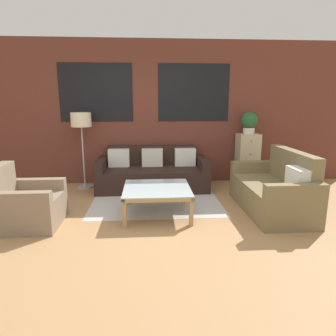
{
  "coord_description": "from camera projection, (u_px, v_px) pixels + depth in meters",
  "views": [
    {
      "loc": [
        0.03,
        -3.62,
        1.63
      ],
      "look_at": [
        0.36,
        1.23,
        0.55
      ],
      "focal_mm": 32.0,
      "sensor_mm": 36.0,
      "label": 1
    }
  ],
  "objects": [
    {
      "name": "floor_lamp",
      "position": [
        81.0,
        123.0,
        5.56
      ],
      "size": [
        0.37,
        0.37,
        1.44
      ],
      "color": "#B2B2B7",
      "rests_on": "ground_plane"
    },
    {
      "name": "rug",
      "position": [
        156.0,
        201.0,
        5.03
      ],
      "size": [
        2.11,
        1.66,
        0.0
      ],
      "color": "#BCB7B2",
      "rests_on": "ground_plane"
    },
    {
      "name": "settee_vintage",
      "position": [
        274.0,
        191.0,
        4.52
      ],
      "size": [
        0.8,
        1.63,
        0.92
      ],
      "color": "olive",
      "rests_on": "ground_plane"
    },
    {
      "name": "ground_plane",
      "position": [
        147.0,
        230.0,
        3.87
      ],
      "size": [
        16.0,
        16.0,
        0.0
      ],
      "primitive_type": "plane",
      "color": "#AD7F51"
    },
    {
      "name": "potted_plant",
      "position": [
        249.0,
        122.0,
        5.86
      ],
      "size": [
        0.33,
        0.33,
        0.43
      ],
      "color": "silver",
      "rests_on": "drawer_cabinet"
    },
    {
      "name": "armchair_corner",
      "position": [
        26.0,
        205.0,
        3.98
      ],
      "size": [
        0.8,
        0.79,
        0.84
      ],
      "color": "#84705B",
      "rests_on": "ground_plane"
    },
    {
      "name": "wall_back_brick",
      "position": [
        146.0,
        113.0,
        5.95
      ],
      "size": [
        8.4,
        0.09,
        2.8
      ],
      "color": "brown",
      "rests_on": "ground_plane"
    },
    {
      "name": "couch_dark",
      "position": [
        153.0,
        174.0,
        5.72
      ],
      "size": [
        2.06,
        0.88,
        0.78
      ],
      "color": "black",
      "rests_on": "ground_plane"
    },
    {
      "name": "drawer_cabinet",
      "position": [
        247.0,
        159.0,
        6.02
      ],
      "size": [
        0.42,
        0.38,
        1.01
      ],
      "color": "#C6B793",
      "rests_on": "ground_plane"
    },
    {
      "name": "coffee_table",
      "position": [
        157.0,
        191.0,
        4.35
      ],
      "size": [
        0.96,
        0.96,
        0.41
      ],
      "color": "silver",
      "rests_on": "ground_plane"
    }
  ]
}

